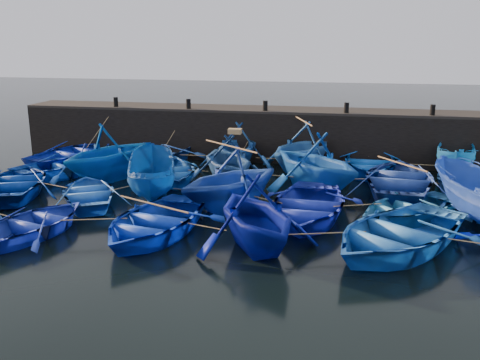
% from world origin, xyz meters
% --- Properties ---
extents(ground, '(120.00, 120.00, 0.00)m').
position_xyz_m(ground, '(0.00, 0.00, 0.00)').
color(ground, black).
rests_on(ground, ground).
extents(quay_wall, '(26.00, 2.50, 2.50)m').
position_xyz_m(quay_wall, '(0.00, 10.50, 1.25)').
color(quay_wall, black).
rests_on(quay_wall, ground).
extents(quay_top, '(26.00, 2.50, 0.12)m').
position_xyz_m(quay_top, '(0.00, 10.50, 2.56)').
color(quay_top, black).
rests_on(quay_top, quay_wall).
extents(bollard_0, '(0.24, 0.24, 0.50)m').
position_xyz_m(bollard_0, '(-8.00, 9.60, 2.87)').
color(bollard_0, black).
rests_on(bollard_0, quay_top).
extents(bollard_1, '(0.24, 0.24, 0.50)m').
position_xyz_m(bollard_1, '(-4.00, 9.60, 2.87)').
color(bollard_1, black).
rests_on(bollard_1, quay_top).
extents(bollard_2, '(0.24, 0.24, 0.50)m').
position_xyz_m(bollard_2, '(0.00, 9.60, 2.87)').
color(bollard_2, black).
rests_on(bollard_2, quay_top).
extents(bollard_3, '(0.24, 0.24, 0.50)m').
position_xyz_m(bollard_3, '(4.00, 9.60, 2.87)').
color(bollard_3, black).
rests_on(bollard_3, quay_top).
extents(bollard_4, '(0.24, 0.24, 0.50)m').
position_xyz_m(bollard_4, '(8.00, 9.60, 2.87)').
color(bollard_4, black).
rests_on(bollard_4, quay_top).
extents(boat_0, '(5.25, 6.17, 1.09)m').
position_xyz_m(boat_0, '(-9.30, 7.31, 0.54)').
color(boat_0, navy).
rests_on(boat_0, ground).
extents(boat_1, '(5.12, 6.18, 1.11)m').
position_xyz_m(boat_1, '(-5.24, 7.86, 0.56)').
color(boat_1, '#1E479C').
rests_on(boat_1, ground).
extents(boat_2, '(3.67, 4.25, 2.23)m').
position_xyz_m(boat_2, '(-1.09, 7.98, 1.12)').
color(boat_2, navy).
rests_on(boat_2, ground).
extents(boat_3, '(5.59, 5.85, 2.39)m').
position_xyz_m(boat_3, '(2.06, 7.93, 1.20)').
color(boat_3, blue).
rests_on(boat_3, ground).
extents(boat_4, '(3.81, 5.26, 1.08)m').
position_xyz_m(boat_4, '(5.20, 8.06, 0.54)').
color(boat_4, '#063E9E').
rests_on(boat_4, ground).
extents(boat_5, '(2.47, 4.74, 1.74)m').
position_xyz_m(boat_5, '(8.97, 8.01, 0.87)').
color(boat_5, '#1564A9').
rests_on(boat_5, ground).
extents(boat_6, '(5.52, 5.96, 1.01)m').
position_xyz_m(boat_6, '(-8.55, 5.03, 0.50)').
color(boat_6, '#1141AA').
rests_on(boat_6, ground).
extents(boat_7, '(5.80, 6.15, 2.57)m').
position_xyz_m(boat_7, '(-6.18, 4.62, 1.29)').
color(boat_7, '#004395').
rests_on(boat_7, ground).
extents(boat_8, '(5.22, 5.77, 0.98)m').
position_xyz_m(boat_8, '(-3.57, 4.95, 0.49)').
color(boat_8, blue).
rests_on(boat_8, ground).
extents(boat_9, '(5.29, 5.52, 2.25)m').
position_xyz_m(boat_9, '(-0.86, 4.88, 1.13)').
color(boat_9, navy).
rests_on(boat_9, ground).
extents(boat_10, '(6.32, 6.32, 2.53)m').
position_xyz_m(boat_10, '(2.90, 4.69, 1.26)').
color(boat_10, '#0F4CA8').
rests_on(boat_10, ground).
extents(boat_11, '(4.62, 6.13, 1.20)m').
position_xyz_m(boat_11, '(6.31, 5.05, 0.60)').
color(boat_11, navy).
rests_on(boat_11, ground).
extents(boat_12, '(4.71, 5.93, 1.11)m').
position_xyz_m(boat_12, '(9.03, 4.61, 0.55)').
color(boat_12, '#275894').
rests_on(boat_12, ground).
extents(boat_13, '(5.05, 5.83, 1.02)m').
position_xyz_m(boat_13, '(-8.96, 1.82, 0.51)').
color(boat_13, navy).
rests_on(boat_13, ground).
extents(boat_14, '(4.65, 5.10, 0.87)m').
position_xyz_m(boat_14, '(-5.54, 1.28, 0.43)').
color(boat_14, blue).
rests_on(boat_14, ground).
extents(boat_15, '(3.36, 5.24, 1.90)m').
position_xyz_m(boat_15, '(-3.28, 2.00, 0.95)').
color(boat_15, navy).
rests_on(boat_15, ground).
extents(boat_16, '(5.78, 5.91, 2.36)m').
position_xyz_m(boat_16, '(-0.02, 1.58, 1.18)').
color(boat_16, '#1C43AF').
rests_on(boat_16, ground).
extents(boat_17, '(4.05, 5.47, 1.09)m').
position_xyz_m(boat_17, '(2.87, 0.93, 0.55)').
color(boat_17, '#13229E').
rests_on(boat_17, ground).
extents(boat_18, '(5.40, 5.37, 0.92)m').
position_xyz_m(boat_18, '(6.28, 1.59, 0.46)').
color(boat_18, '#256BAA').
rests_on(boat_18, ground).
extents(boat_21, '(3.93, 4.75, 0.85)m').
position_xyz_m(boat_21, '(-5.66, -2.24, 0.43)').
color(boat_21, '#192EA5').
rests_on(boat_21, ground).
extents(boat_22, '(4.45, 5.63, 1.06)m').
position_xyz_m(boat_22, '(-1.84, -1.64, 0.53)').
color(boat_22, '#0C30C3').
rests_on(boat_22, ground).
extents(boat_23, '(5.44, 5.65, 2.28)m').
position_xyz_m(boat_23, '(1.55, -2.10, 1.14)').
color(boat_23, '#000B7B').
rests_on(boat_23, ground).
extents(boat_24, '(6.64, 7.04, 1.19)m').
position_xyz_m(boat_24, '(5.68, -1.37, 0.59)').
color(boat_24, blue).
rests_on(boat_24, ground).
extents(wooden_crate, '(0.55, 0.38, 0.21)m').
position_xyz_m(wooden_crate, '(-0.56, 4.88, 2.36)').
color(wooden_crate, '#9B7844').
rests_on(wooden_crate, boat_9).
extents(mooring_ropes, '(18.31, 11.78, 2.10)m').
position_xyz_m(mooring_ropes, '(0.10, 4.89, 0.87)').
color(mooring_ropes, tan).
rests_on(mooring_ropes, ground).
extents(loose_oars, '(10.41, 11.65, 1.40)m').
position_xyz_m(loose_oars, '(1.63, 3.23, 1.78)').
color(loose_oars, '#99724C').
rests_on(loose_oars, ground).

